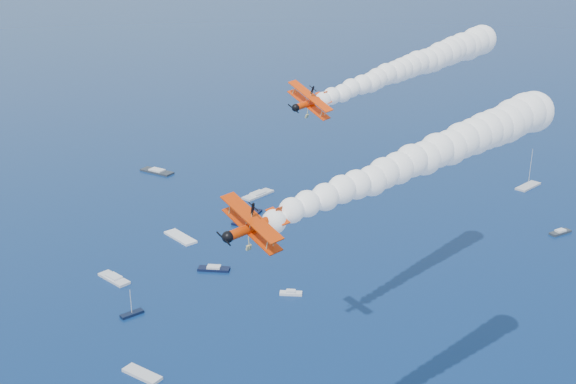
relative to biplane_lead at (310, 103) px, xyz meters
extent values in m
cube|color=white|center=(-15.81, 87.21, -61.00)|extent=(9.25, 13.12, 0.70)
cube|color=silver|center=(-31.14, 18.18, -61.00)|extent=(8.36, 8.91, 0.70)
cube|color=#2B3039|center=(-18.05, 151.97, -61.00)|extent=(12.78, 13.04, 0.70)
cube|color=silver|center=(112.40, 101.92, -61.00)|extent=(12.51, 9.53, 0.70)
cube|color=black|center=(-9.09, 63.46, -61.00)|extent=(9.18, 5.69, 0.70)
cube|color=#2E353E|center=(98.96, 62.13, -61.00)|extent=(8.05, 4.52, 0.70)
cube|color=white|center=(8.17, 44.74, -61.00)|extent=(6.08, 3.58, 0.70)
cube|color=black|center=(-32.18, 44.17, -61.00)|extent=(6.00, 4.13, 0.70)
cube|color=silver|center=(-36.04, 64.27, -61.00)|extent=(8.55, 10.70, 0.70)
cube|color=black|center=(7.04, 98.07, -61.00)|extent=(12.21, 14.45, 0.70)
cube|color=silver|center=(14.70, 117.53, -61.00)|extent=(12.75, 10.76, 0.70)
camera|label=1|loc=(-32.07, -112.03, 27.51)|focal=44.11mm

